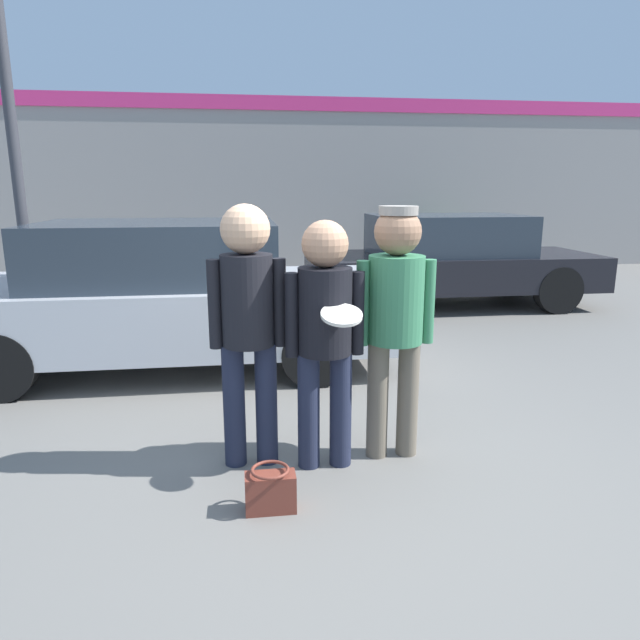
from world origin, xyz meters
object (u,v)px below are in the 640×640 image
Objects in this scene: street_lamp at (23,5)px; shrub at (431,250)px; person_right at (395,309)px; parked_car_near at (168,296)px; parked_car_far at (450,260)px; person_middle_with_frisbee at (325,324)px; handbag at (270,490)px; person_left at (248,313)px.

street_lamp is 9.15m from shrub.
person_right reaches higher than parked_car_near.
person_middle_with_frisbee is at bearing -118.46° from parked_car_far.
parked_car_far reaches higher than handbag.
parked_car_far reaches higher than shrub.
shrub is at bearing 66.09° from handbag.
person_middle_with_frisbee is 0.37× the size of parked_car_near.
parked_car_near is at bearing -128.56° from shrub.
person_middle_with_frisbee is 5.87m from parked_car_far.
street_lamp reaches higher than shrub.
person_middle_with_frisbee reaches higher than handbag.
street_lamp is 5.56m from handbag.
person_left is 1.00m from person_right.
parked_car_far is at bearing 60.62° from handbag.
parked_car_near is 3.21m from handbag.
handbag is at bearing -58.36° from street_lamp.
person_left is at bearing -71.26° from parked_car_near.
person_right is at bearing 10.65° from person_middle_with_frisbee.
person_right is 5.56m from parked_car_far.
person_left reaches higher than person_right.
person_right is at bearing -0.65° from person_left.
person_right is 0.39× the size of parked_car_near.
street_lamp reaches higher than person_left.
person_right is 1.77× the size of shrub.
parked_car_far is (3.29, 5.05, -0.33)m from person_left.
street_lamp is (-3.15, 3.02, 2.61)m from person_right.
street_lamp is (-5.44, -2.04, 2.94)m from parked_car_far.
parked_car_far is (4.10, 2.66, -0.02)m from parked_car_near.
parked_car_near is 15.27× the size of handbag.
shrub is at bearing 67.02° from person_middle_with_frisbee.
person_right reaches higher than parked_car_far.
parked_car_near is 4.89m from parked_car_far.
parked_car_near is (-0.81, 2.39, -0.31)m from person_left.
person_right reaches higher than handbag.
parked_car_far is at bearing 61.54° from person_middle_with_frisbee.
person_right is at bearing 34.46° from handbag.
person_left is at bearing 168.12° from person_middle_with_frisbee.
person_middle_with_frisbee is 9.61m from shrub.
person_right is 9.35m from shrub.
person_left is 2.54m from parked_car_near.
person_middle_with_frisbee is at bearing -169.35° from person_right.
person_left reaches higher than parked_car_near.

